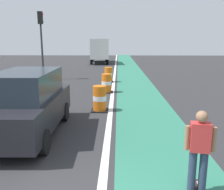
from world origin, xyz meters
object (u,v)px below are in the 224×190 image
(traffic_barrel_back, at_px, (108,75))
(delivery_truck_down_block, at_px, (99,49))
(traffic_light_corner, at_px, (41,34))
(pedestrian_crossing, at_px, (21,80))
(traffic_barrel_front, at_px, (100,99))
(traffic_barrel_mid, at_px, (107,83))
(skateboarder_on_lane, at_px, (199,150))
(parked_suv_nearest, at_px, (28,103))

(traffic_barrel_back, xyz_separation_m, delivery_truck_down_block, (-1.90, 16.34, 1.31))
(traffic_light_corner, xyz_separation_m, pedestrian_crossing, (0.56, -5.84, -2.64))
(traffic_barrel_back, bearing_deg, traffic_light_corner, 168.30)
(traffic_barrel_front, distance_m, traffic_barrel_mid, 3.91)
(skateboarder_on_lane, relative_size, pedestrian_crossing, 1.05)
(skateboarder_on_lane, bearing_deg, traffic_light_corner, 116.83)
(skateboarder_on_lane, distance_m, traffic_light_corner, 16.49)
(parked_suv_nearest, xyz_separation_m, delivery_truck_down_block, (0.22, 26.77, 0.81))
(parked_suv_nearest, distance_m, traffic_barrel_back, 10.66)
(traffic_barrel_front, height_order, traffic_barrel_mid, same)
(traffic_barrel_front, bearing_deg, skateboarder_on_lane, -68.29)
(traffic_barrel_back, xyz_separation_m, traffic_light_corner, (-5.10, 1.06, 2.97))
(parked_suv_nearest, height_order, traffic_barrel_back, parked_suv_nearest)
(traffic_barrel_back, distance_m, delivery_truck_down_block, 16.50)
(traffic_barrel_mid, xyz_separation_m, traffic_barrel_back, (-0.03, 3.73, 0.00))
(skateboarder_on_lane, relative_size, traffic_barrel_back, 1.55)
(skateboarder_on_lane, bearing_deg, traffic_barrel_back, 99.46)
(skateboarder_on_lane, relative_size, traffic_barrel_front, 1.55)
(skateboarder_on_lane, relative_size, delivery_truck_down_block, 0.22)
(parked_suv_nearest, bearing_deg, traffic_light_corner, 104.55)
(delivery_truck_down_block, relative_size, pedestrian_crossing, 4.81)
(traffic_barrel_front, bearing_deg, traffic_barrel_mid, 88.42)
(traffic_barrel_front, xyz_separation_m, delivery_truck_down_block, (-1.82, 23.98, 1.31))
(parked_suv_nearest, distance_m, traffic_light_corner, 12.12)
(parked_suv_nearest, xyz_separation_m, traffic_light_corner, (-2.98, 11.49, 2.47))
(parked_suv_nearest, distance_m, delivery_truck_down_block, 26.78)
(traffic_barrel_back, relative_size, pedestrian_crossing, 0.68)
(traffic_barrel_mid, distance_m, delivery_truck_down_block, 20.21)
(skateboarder_on_lane, bearing_deg, traffic_barrel_front, 111.71)
(parked_suv_nearest, bearing_deg, traffic_barrel_back, 78.50)
(traffic_barrel_mid, relative_size, traffic_light_corner, 0.21)
(skateboarder_on_lane, xyz_separation_m, pedestrian_crossing, (-6.79, 8.69, -0.05))
(skateboarder_on_lane, xyz_separation_m, traffic_barrel_back, (-2.25, 13.48, -0.38))
(traffic_barrel_front, height_order, traffic_light_corner, traffic_light_corner)
(traffic_light_corner, bearing_deg, traffic_barrel_front, -59.98)
(parked_suv_nearest, distance_m, traffic_barrel_mid, 7.05)
(parked_suv_nearest, xyz_separation_m, traffic_barrel_mid, (2.16, 6.70, -0.50))
(traffic_barrel_front, relative_size, traffic_light_corner, 0.21)
(delivery_truck_down_block, bearing_deg, skateboarder_on_lane, -82.08)
(skateboarder_on_lane, height_order, traffic_barrel_back, skateboarder_on_lane)
(traffic_barrel_front, relative_size, pedestrian_crossing, 0.68)
(pedestrian_crossing, bearing_deg, traffic_barrel_back, 46.51)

